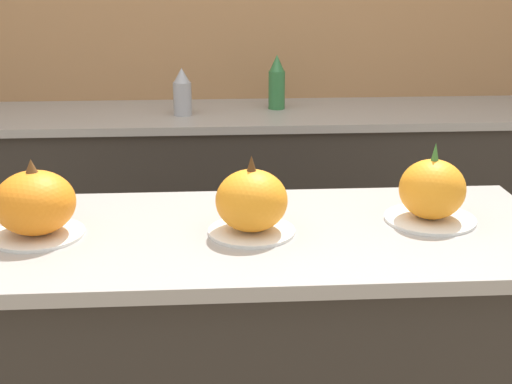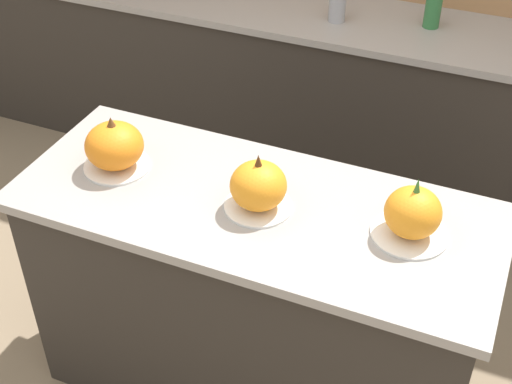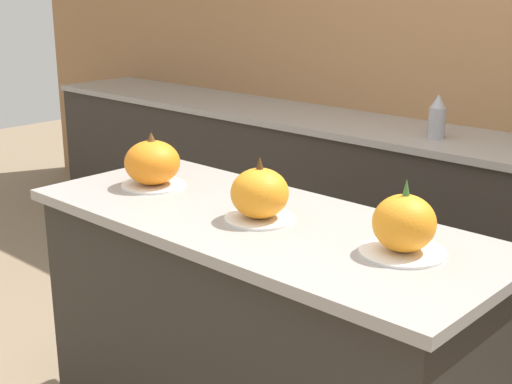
{
  "view_description": "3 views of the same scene",
  "coord_description": "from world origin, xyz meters",
  "px_view_note": "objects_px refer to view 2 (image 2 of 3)",
  "views": [
    {
      "loc": [
        -0.08,
        -1.66,
        1.56
      ],
      "look_at": [
        0.03,
        -0.04,
        1.02
      ],
      "focal_mm": 50.0,
      "sensor_mm": 36.0,
      "label": 1
    },
    {
      "loc": [
        0.7,
        -1.62,
        2.31
      ],
      "look_at": [
        0.01,
        -0.01,
        0.96
      ],
      "focal_mm": 50.0,
      "sensor_mm": 36.0,
      "label": 2
    },
    {
      "loc": [
        1.41,
        -1.53,
        1.62
      ],
      "look_at": [
        -0.03,
        0.03,
        0.98
      ],
      "focal_mm": 50.0,
      "sensor_mm": 36.0,
      "label": 3
    }
  ],
  "objects_px": {
    "pumpkin_cake_left": "(115,147)",
    "bottle_tall": "(434,3)",
    "pumpkin_cake_center": "(258,187)",
    "pumpkin_cake_right": "(413,214)",
    "bottle_short": "(338,1)"
  },
  "relations": [
    {
      "from": "pumpkin_cake_center",
      "to": "bottle_short",
      "type": "height_order",
      "value": "pumpkin_cake_center"
    },
    {
      "from": "pumpkin_cake_right",
      "to": "bottle_tall",
      "type": "height_order",
      "value": "bottle_tall"
    },
    {
      "from": "pumpkin_cake_center",
      "to": "bottle_short",
      "type": "distance_m",
      "value": 1.48
    },
    {
      "from": "pumpkin_cake_left",
      "to": "pumpkin_cake_right",
      "type": "relative_size",
      "value": 0.96
    },
    {
      "from": "pumpkin_cake_right",
      "to": "pumpkin_cake_center",
      "type": "bearing_deg",
      "value": -173.08
    },
    {
      "from": "pumpkin_cake_left",
      "to": "bottle_tall",
      "type": "bearing_deg",
      "value": 64.82
    },
    {
      "from": "pumpkin_cake_center",
      "to": "bottle_tall",
      "type": "relative_size",
      "value": 0.88
    },
    {
      "from": "pumpkin_cake_left",
      "to": "pumpkin_cake_center",
      "type": "xyz_separation_m",
      "value": [
        0.52,
        -0.01,
        -0.0
      ]
    },
    {
      "from": "bottle_tall",
      "to": "bottle_short",
      "type": "bearing_deg",
      "value": -165.61
    },
    {
      "from": "pumpkin_cake_left",
      "to": "pumpkin_cake_right",
      "type": "height_order",
      "value": "pumpkin_cake_right"
    },
    {
      "from": "bottle_short",
      "to": "pumpkin_cake_right",
      "type": "bearing_deg",
      "value": -64.02
    },
    {
      "from": "pumpkin_cake_left",
      "to": "pumpkin_cake_right",
      "type": "bearing_deg",
      "value": 2.44
    },
    {
      "from": "pumpkin_cake_center",
      "to": "pumpkin_cake_right",
      "type": "bearing_deg",
      "value": 6.92
    },
    {
      "from": "pumpkin_cake_center",
      "to": "pumpkin_cake_right",
      "type": "relative_size",
      "value": 0.92
    },
    {
      "from": "pumpkin_cake_left",
      "to": "bottle_short",
      "type": "xyz_separation_m",
      "value": [
        0.31,
        1.45,
        0.0
      ]
    }
  ]
}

